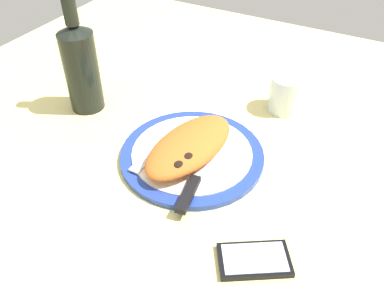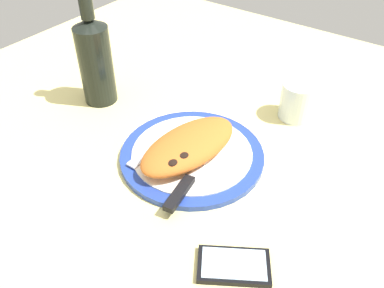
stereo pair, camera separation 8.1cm
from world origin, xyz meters
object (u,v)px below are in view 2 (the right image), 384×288
water_glass (297,103)px  wine_bottle (95,59)px  knife (188,182)px  plate (192,155)px  calzone (188,145)px  fork (154,148)px  smartphone (234,266)px

water_glass → wine_bottle: bearing=-63.1°
knife → water_glass: 34.28cm
plate → calzone: bearing=-14.6°
fork → wine_bottle: 27.00cm
plate → calzone: 3.43cm
calzone → fork: bearing=-68.2°
smartphone → wine_bottle: bearing=-113.1°
plate → smartphone: bearing=49.8°
water_glass → wine_bottle: 47.41cm
plate → knife: 9.29cm
calzone → plate: bearing=165.4°
fork → water_glass: 34.52cm
knife → water_glass: (-33.67, 6.21, 1.71)cm
wine_bottle → fork: bearing=70.9°
knife → plate: bearing=-149.1°
calzone → smartphone: (16.18, 20.77, -3.42)cm
calzone → wine_bottle: 31.86cm
plate → knife: size_ratio=1.30×
knife → smartphone: 18.40cm
calzone → wine_bottle: bearing=-100.5°
smartphone → wine_bottle: 56.75cm
fork → wine_bottle: bearing=-109.1°
wine_bottle → plate: bearing=81.6°
calzone → wine_bottle: wine_bottle is taller
knife → water_glass: water_glass is taller
plate → fork: size_ratio=1.68×
water_glass → smartphone: bearing=12.5°
plate → knife: knife is taller
calzone → fork: calzone is taller
knife → wine_bottle: size_ratio=0.80×
smartphone → plate: bearing=-130.2°
water_glass → calzone: bearing=-22.7°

